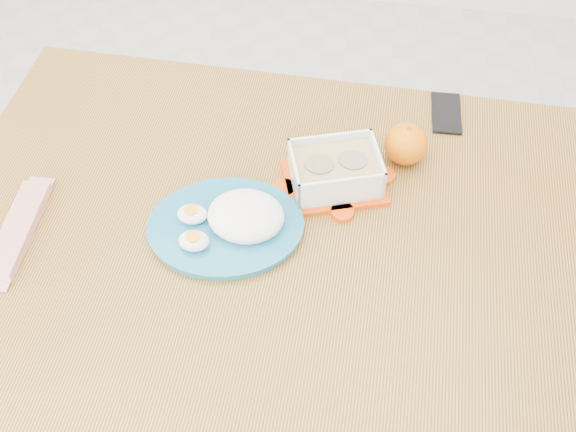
# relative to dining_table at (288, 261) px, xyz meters

# --- Properties ---
(ground) EXTENTS (3.50, 3.50, 0.00)m
(ground) POSITION_rel_dining_table_xyz_m (-0.08, 0.12, -0.66)
(ground) COLOR #B7B7B2
(ground) RESTS_ON ground
(dining_table) EXTENTS (1.36, 0.92, 0.75)m
(dining_table) POSITION_rel_dining_table_xyz_m (0.00, 0.00, 0.00)
(dining_table) COLOR olive
(dining_table) RESTS_ON ground
(food_container) EXTENTS (0.23, 0.20, 0.08)m
(food_container) POSITION_rel_dining_table_xyz_m (0.07, 0.14, 0.13)
(food_container) COLOR #E04306
(food_container) RESTS_ON dining_table
(orange_fruit) EXTENTS (0.09, 0.09, 0.09)m
(orange_fruit) POSITION_rel_dining_table_xyz_m (0.20, 0.23, 0.13)
(orange_fruit) COLOR orange
(orange_fruit) RESTS_ON dining_table
(rice_plate) EXTENTS (0.34, 0.34, 0.08)m
(rice_plate) POSITION_rel_dining_table_xyz_m (-0.10, -0.00, 0.11)
(rice_plate) COLOR #186989
(rice_plate) RESTS_ON dining_table
(candy_bar) EXTENTS (0.06, 0.22, 0.02)m
(candy_bar) POSITION_rel_dining_table_xyz_m (-0.50, -0.07, 0.10)
(candy_bar) COLOR #B12109
(candy_bar) RESTS_ON dining_table
(smartphone) EXTENTS (0.07, 0.13, 0.01)m
(smartphone) POSITION_rel_dining_table_xyz_m (0.29, 0.37, 0.09)
(smartphone) COLOR black
(smartphone) RESTS_ON dining_table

